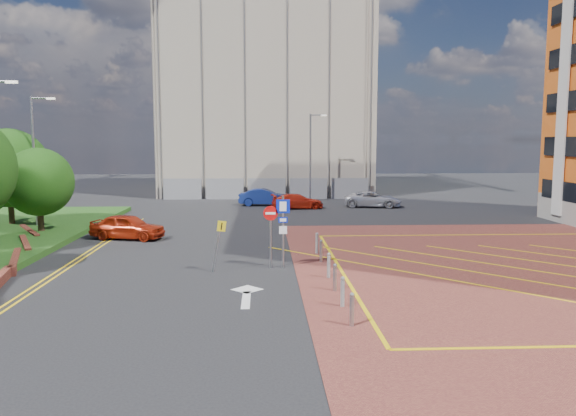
{
  "coord_description": "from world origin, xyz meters",
  "views": [
    {
      "loc": [
        -0.39,
        -23.42,
        5.66
      ],
      "look_at": [
        0.81,
        2.92,
        2.44
      ],
      "focal_mm": 35.0,
      "sensor_mm": 36.0,
      "label": 1
    }
  ],
  "objects": [
    {
      "name": "car_blue_back",
      "position": [
        -0.22,
        24.72,
        0.72
      ],
      "size": [
        4.51,
        1.89,
        1.45
      ],
      "primitive_type": "imported",
      "rotation": [
        0.0,
        0.0,
        1.49
      ],
      "color": "navy",
      "rests_on": "ground"
    },
    {
      "name": "lamp_left_far",
      "position": [
        -14.42,
        12.0,
        4.66
      ],
      "size": [
        1.53,
        0.16,
        8.0
      ],
      "color": "#9EA0A8",
      "rests_on": "grass_bed"
    },
    {
      "name": "construction_fence",
      "position": [
        1.0,
        30.0,
        1.0
      ],
      "size": [
        21.6,
        0.06,
        2.0
      ],
      "primitive_type": "cube",
      "color": "gray",
      "rests_on": "ground"
    },
    {
      "name": "lamp_back",
      "position": [
        4.08,
        28.0,
        4.36
      ],
      "size": [
        1.53,
        0.16,
        8.0
      ],
      "color": "#9EA0A8",
      "rests_on": "ground"
    },
    {
      "name": "ground",
      "position": [
        0.0,
        0.0,
        0.0
      ],
      "size": [
        140.0,
        140.0,
        0.0
      ],
      "primitive_type": "plane",
      "color": "black",
      "rests_on": "ground"
    },
    {
      "name": "car_silver_back",
      "position": [
        8.9,
        23.26,
        0.66
      ],
      "size": [
        5.13,
        3.15,
        1.33
      ],
      "primitive_type": "imported",
      "rotation": [
        0.0,
        0.0,
        1.36
      ],
      "color": "silver",
      "rests_on": "ground"
    },
    {
      "name": "tree_d",
      "position": [
        -16.5,
        13.0,
        3.87
      ],
      "size": [
        5.0,
        5.0,
        6.08
      ],
      "color": "#3D2B1C",
      "rests_on": "grass_bed"
    },
    {
      "name": "retaining_wall",
      "position": [
        -11.8,
        2.0,
        0.2
      ],
      "size": [
        6.06,
        20.33,
        0.4
      ],
      "color": "brown",
      "rests_on": "ground"
    },
    {
      "name": "sign_cluster",
      "position": [
        0.3,
        0.98,
        1.95
      ],
      "size": [
        1.17,
        0.12,
        3.2
      ],
      "color": "#9EA0A8",
      "rests_on": "ground"
    },
    {
      "name": "bollard_row",
      "position": [
        2.3,
        -1.67,
        0.47
      ],
      "size": [
        0.14,
        11.14,
        0.9
      ],
      "color": "#9EA0A8",
      "rests_on": "forecourt"
    },
    {
      "name": "tree_c",
      "position": [
        -13.5,
        10.0,
        3.19
      ],
      "size": [
        4.0,
        4.0,
        4.9
      ],
      "color": "#3D2B1C",
      "rests_on": "grass_bed"
    },
    {
      "name": "car_red_left",
      "position": [
        -8.12,
        8.64,
        0.72
      ],
      "size": [
        4.52,
        2.72,
        1.44
      ],
      "primitive_type": "imported",
      "rotation": [
        0.0,
        0.0,
        1.31
      ],
      "color": "#A5250E",
      "rests_on": "ground"
    },
    {
      "name": "car_red_back",
      "position": [
        2.47,
        22.36,
        0.62
      ],
      "size": [
        4.43,
        2.25,
        1.23
      ],
      "primitive_type": "imported",
      "rotation": [
        0.0,
        0.0,
        1.7
      ],
      "color": "red",
      "rests_on": "ground"
    },
    {
      "name": "construction_building",
      "position": [
        0.0,
        40.0,
        11.0
      ],
      "size": [
        21.2,
        19.2,
        22.0
      ],
      "primitive_type": "cube",
      "color": "#AD9F8E",
      "rests_on": "ground"
    },
    {
      "name": "warning_sign",
      "position": [
        -2.29,
        0.28,
        1.43
      ],
      "size": [
        0.65,
        0.4,
        2.25
      ],
      "color": "#9EA0A8",
      "rests_on": "ground"
    }
  ]
}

